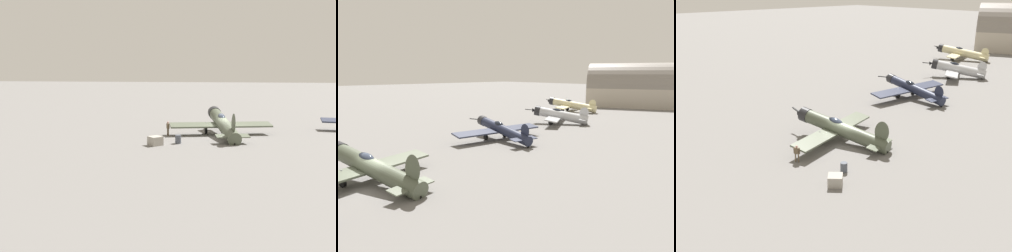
# 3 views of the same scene
# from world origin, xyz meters

# --- Properties ---
(ground_plane) EXTENTS (400.00, 400.00, 0.00)m
(ground_plane) POSITION_xyz_m (0.00, 0.00, 0.00)
(ground_plane) COLOR slate
(airplane_foreground) EXTENTS (11.82, 12.08, 3.34)m
(airplane_foreground) POSITION_xyz_m (-0.13, 0.50, 1.40)
(airplane_foreground) COLOR #4C5442
(airplane_foreground) RESTS_ON ground_plane
(airplane_mid_apron) EXTENTS (12.61, 11.79, 2.86)m
(airplane_mid_apron) POSITION_xyz_m (18.04, 5.40, 1.45)
(airplane_mid_apron) COLOR #1E2338
(airplane_mid_apron) RESTS_ON ground_plane
(airplane_far_line) EXTENTS (10.46, 9.41, 3.07)m
(airplane_far_line) POSITION_xyz_m (34.10, 8.36, 1.50)
(airplane_far_line) COLOR #B7BABF
(airplane_far_line) RESTS_ON ground_plane
(airplane_outer_stand) EXTENTS (11.15, 11.92, 3.12)m
(airplane_outer_stand) POSITION_xyz_m (49.27, 16.57, 1.58)
(airplane_outer_stand) COLOR beige
(airplane_outer_stand) RESTS_ON ground_plane
(ground_crew_mechanic) EXTENTS (0.41, 0.56, 1.62)m
(ground_crew_mechanic) POSITION_xyz_m (-6.20, -0.45, 0.98)
(ground_crew_mechanic) COLOR brown
(ground_crew_mechanic) RESTS_ON ground_plane
(equipment_crate) EXTENTS (1.66, 1.66, 0.89)m
(equipment_crate) POSITION_xyz_m (-6.53, -6.01, 0.44)
(equipment_crate) COLOR #9E998E
(equipment_crate) RESTS_ON ground_plane
(fuel_drum) EXTENTS (0.63, 0.63, 0.87)m
(fuel_drum) POSITION_xyz_m (-4.42, -4.75, 0.43)
(fuel_drum) COLOR #474C56
(fuel_drum) RESTS_ON ground_plane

